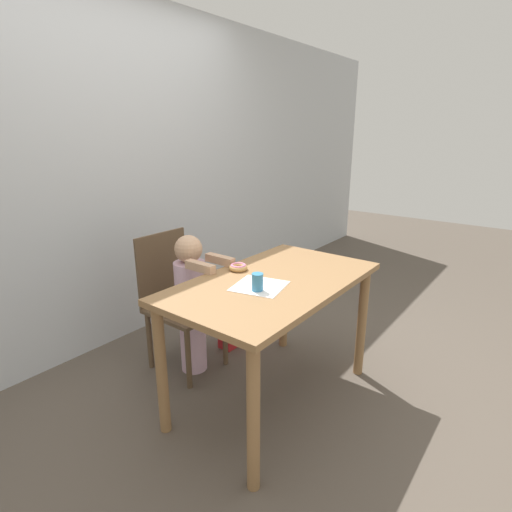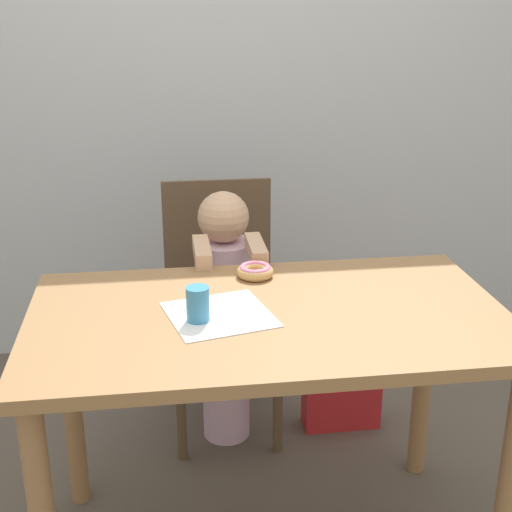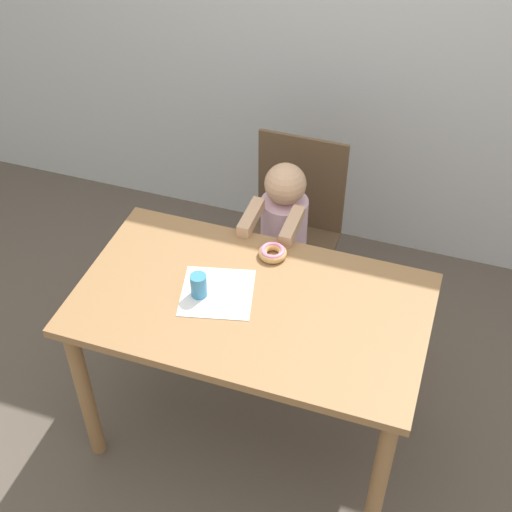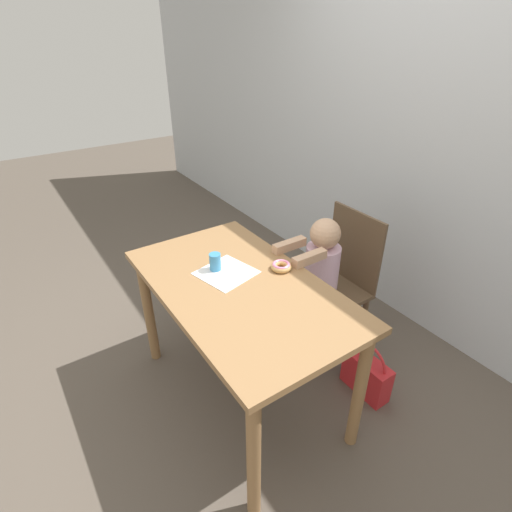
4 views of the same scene
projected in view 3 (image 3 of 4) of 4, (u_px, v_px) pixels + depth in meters
The scene contains 9 objects.
ground_plane at pixel (252, 427), 3.08m from camera, with size 12.00×12.00×0.00m, color brown.
wall_back at pixel (352, 18), 3.24m from camera, with size 8.00×0.05×2.50m.
dining_table at pixel (251, 323), 2.63m from camera, with size 1.27×0.73×0.78m.
chair at pixel (291, 236), 3.30m from camera, with size 0.41×0.45×0.92m.
child_figure at pixel (283, 249), 3.19m from camera, with size 0.22×0.39×0.95m.
donut at pixel (273, 252), 2.73m from camera, with size 0.11×0.11×0.04m.
napkin at pixel (217, 293), 2.59m from camera, with size 0.31×0.31×0.00m.
handbag at pixel (371, 328), 3.33m from camera, with size 0.29×0.11×0.35m.
cup at pixel (199, 286), 2.55m from camera, with size 0.06×0.06×0.09m.
Camera 3 is at (0.59, -1.69, 2.61)m, focal length 50.00 mm.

